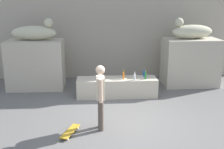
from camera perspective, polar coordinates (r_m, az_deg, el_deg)
ground_plane at (r=7.71m, az=2.24°, el=-9.54°), size 40.00×40.00×0.00m
facade_wall at (r=11.77m, az=-0.06°, el=13.68°), size 10.84×0.60×5.82m
pedestal_left at (r=10.67m, az=-15.22°, el=2.04°), size 2.01×1.22×1.78m
pedestal_right at (r=11.07m, az=15.62°, el=2.48°), size 2.01×1.22×1.78m
statue_reclining_left at (r=10.47m, az=-15.48°, el=8.30°), size 1.63×0.65×0.78m
statue_reclining_right at (r=10.87m, az=15.90°, el=8.51°), size 1.67×0.81×0.78m
ledge_block at (r=9.52m, az=0.99°, el=-2.60°), size 2.70×0.74×0.63m
skater at (r=6.96m, az=-2.36°, el=-4.13°), size 0.23×0.54×1.67m
skateboard at (r=7.10m, az=-8.51°, el=-11.41°), size 0.47×0.82×0.08m
bottle_orange at (r=9.33m, az=2.36°, el=-0.17°), size 0.06×0.06×0.30m
bottle_green at (r=9.39m, az=6.84°, el=-0.24°), size 0.06×0.06×0.28m
bottle_blue at (r=9.70m, az=6.54°, el=0.25°), size 0.06×0.06×0.27m
bottle_clear at (r=9.23m, az=4.64°, el=-0.47°), size 0.07×0.07×0.28m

